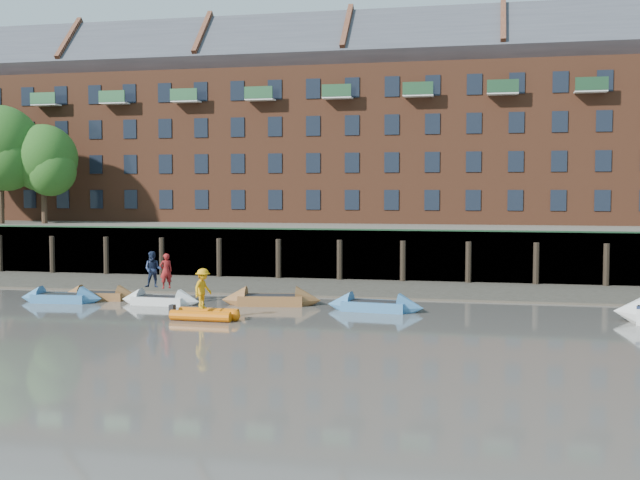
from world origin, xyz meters
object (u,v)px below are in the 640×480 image
(rowboat_4, at_px, (271,300))
(rowboat_5, at_px, (375,306))
(rowboat_2, at_px, (100,296))
(person_rower_a, at_px, (166,271))
(person_rower_b, at_px, (153,269))
(person_rib_crew, at_px, (203,289))
(rowboat_3, at_px, (160,300))
(rib_tender, at_px, (207,314))
(rowboat_1, at_px, (61,298))

(rowboat_4, bearing_deg, rowboat_5, -18.18)
(rowboat_4, height_order, rowboat_5, rowboat_4)
(rowboat_2, xyz_separation_m, rowboat_5, (14.63, -0.82, 0.03))
(person_rower_a, distance_m, person_rower_b, 0.81)
(rowboat_4, bearing_deg, person_rib_crew, -117.92)
(rowboat_3, height_order, rowboat_5, rowboat_5)
(rowboat_2, bearing_deg, person_rower_b, -17.28)
(rowboat_3, xyz_separation_m, person_rower_b, (-0.49, 0.27, 1.52))
(rowboat_5, bearing_deg, person_rower_b, -174.40)
(rowboat_4, bearing_deg, person_rower_b, 178.05)
(rowboat_4, distance_m, rib_tender, 5.19)
(rowboat_1, relative_size, rowboat_5, 0.92)
(rowboat_2, height_order, rib_tender, rowboat_2)
(person_rib_crew, bearing_deg, rowboat_4, -6.31)
(rowboat_5, bearing_deg, rowboat_4, 177.05)
(rowboat_3, relative_size, rowboat_5, 0.87)
(rowboat_4, relative_size, rowboat_5, 1.07)
(rowboat_4, height_order, person_rower_b, person_rower_b)
(rib_tender, distance_m, person_rib_crew, 1.17)
(rowboat_2, height_order, person_rower_a, person_rower_a)
(rowboat_4, xyz_separation_m, rib_tender, (-1.55, -4.95, -0.03))
(rib_tender, xyz_separation_m, person_rower_a, (-3.65, 4.03, 1.46))
(rowboat_5, relative_size, person_rib_crew, 2.69)
(rowboat_1, distance_m, rib_tender, 9.93)
(rowboat_4, relative_size, rib_tender, 1.68)
(person_rower_b, bearing_deg, rib_tender, -52.96)
(person_rower_a, relative_size, person_rower_b, 0.96)
(rowboat_5, bearing_deg, rowboat_3, -173.01)
(rowboat_2, bearing_deg, rowboat_1, -146.19)
(rib_tender, distance_m, person_rower_a, 5.63)
(rowboat_1, height_order, rowboat_5, rowboat_5)
(rib_tender, bearing_deg, rowboat_4, 74.50)
(rowboat_2, bearing_deg, rib_tender, -38.09)
(rowboat_4, bearing_deg, rib_tender, -116.31)
(rowboat_1, xyz_separation_m, rib_tender, (9.23, -3.65, 0.01))
(rowboat_4, distance_m, person_rower_b, 6.21)
(person_rower_b, bearing_deg, rowboat_3, -38.37)
(rib_tender, height_order, person_rib_crew, person_rib_crew)
(rowboat_5, bearing_deg, rib_tender, -143.10)
(rowboat_3, bearing_deg, person_rower_a, 16.54)
(rowboat_4, relative_size, person_rower_a, 2.93)
(rowboat_5, height_order, person_rib_crew, person_rib_crew)
(rowboat_4, xyz_separation_m, rowboat_5, (5.35, -0.87, -0.02))
(person_rower_a, bearing_deg, person_rib_crew, 91.53)
(rowboat_2, xyz_separation_m, rowboat_3, (3.78, -0.94, 0.00))
(rowboat_2, relative_size, person_rib_crew, 2.37)
(rowboat_1, height_order, rib_tender, rowboat_1)
(rowboat_2, height_order, rowboat_4, rowboat_4)
(person_rower_a, xyz_separation_m, person_rower_b, (-0.78, 0.19, 0.04))
(rowboat_1, xyz_separation_m, person_rower_b, (4.80, 0.57, 1.51))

